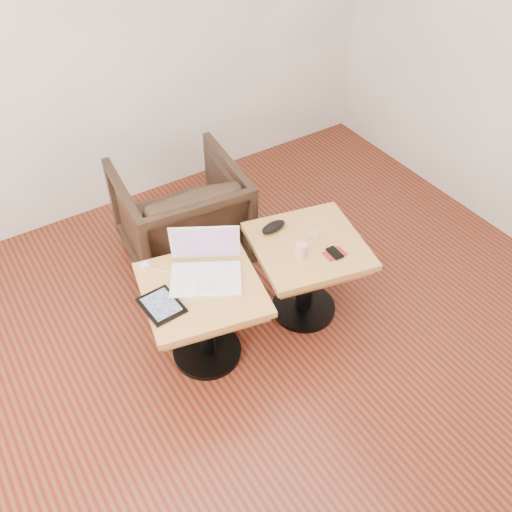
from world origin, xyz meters
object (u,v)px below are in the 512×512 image
side_table_right (307,261)px  armchair (181,214)px  side_table_left (203,305)px  striped_cup (301,250)px  laptop (206,268)px

side_table_right → armchair: (-0.39, 0.87, -0.06)m
side_table_left → striped_cup: 0.61m
laptop → striped_cup: (0.51, -0.15, -0.01)m
side_table_left → side_table_right: bearing=9.8°
side_table_right → striped_cup: size_ratio=8.83×
side_table_right → striped_cup: striped_cup is taller
laptop → striped_cup: 0.53m
laptop → striped_cup: laptop is taller
laptop → striped_cup: bearing=13.4°
side_table_left → striped_cup: (0.58, -0.09, 0.18)m
striped_cup → armchair: (-0.29, 0.93, -0.24)m
side_table_right → laptop: bearing=-175.4°
side_table_left → side_table_right: same height
side_table_right → laptop: size_ratio=1.55×
side_table_left → side_table_right: (0.68, -0.02, 0.00)m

